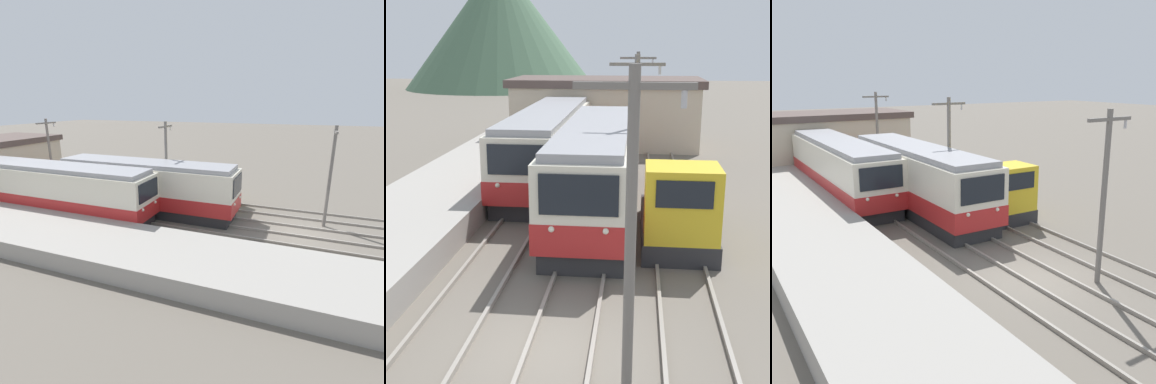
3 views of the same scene
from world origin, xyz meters
TOP-DOWN VIEW (x-y plane):
  - ground_plane at (0.00, 0.00)m, footprint 200.00×200.00m
  - track_left at (-2.60, 0.00)m, footprint 1.54×60.00m
  - track_center at (0.20, 0.00)m, footprint 1.54×60.00m
  - track_right at (3.20, 0.00)m, footprint 1.54×60.00m
  - commuter_train_left at (-2.60, 15.65)m, footprint 2.84×14.27m
  - commuter_train_center at (0.20, 10.36)m, footprint 2.84×13.21m
  - shunting_locomotive at (3.20, 7.62)m, footprint 2.40×5.96m
  - catenary_mast_near at (1.71, -1.49)m, footprint 2.00×0.20m
  - catenary_mast_mid at (1.71, 9.43)m, footprint 2.00×0.20m
  - catenary_mast_far at (1.71, 20.34)m, footprint 2.00×0.20m
  - station_building at (-0.36, 26.00)m, footprint 12.60×6.30m
  - mountain_backdrop at (-20.50, 77.13)m, footprint 30.66×30.66m

SIDE VIEW (x-z plane):
  - ground_plane at x=0.00m, z-range 0.00..0.00m
  - track_left at x=-2.60m, z-range 0.00..0.14m
  - track_center at x=0.20m, z-range 0.00..0.14m
  - track_right at x=3.20m, z-range 0.00..0.14m
  - shunting_locomotive at x=3.20m, z-range -0.29..2.71m
  - commuter_train_left at x=-2.60m, z-range -0.12..3.45m
  - commuter_train_center at x=0.20m, z-range -0.13..3.52m
  - station_building at x=-0.36m, z-range 0.02..4.54m
  - catenary_mast_near at x=1.71m, z-range 0.31..6.58m
  - catenary_mast_mid at x=1.71m, z-range 0.31..6.58m
  - catenary_mast_far at x=1.71m, z-range 0.31..6.58m
  - mountain_backdrop at x=-20.50m, z-range 0.00..19.86m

